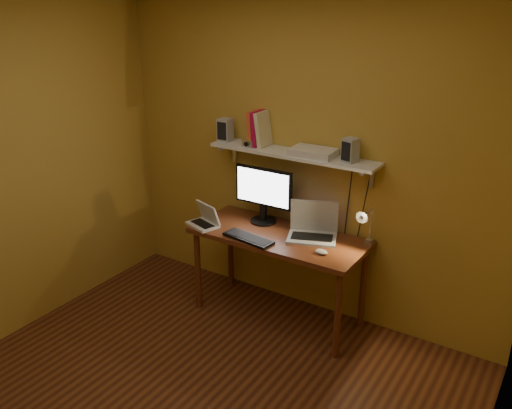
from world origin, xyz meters
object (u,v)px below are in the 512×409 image
Objects in this scene: laptop at (313,228)px; desk_lamp at (366,222)px; speaker_right at (350,150)px; netbook at (205,219)px; router at (313,152)px; desk at (279,244)px; shelf_camera at (248,144)px; mouse at (322,252)px; speaker_left at (225,130)px; wall_shelf at (293,154)px; monitor at (263,192)px; keyboard at (248,238)px.

desk_lamp is (0.42, 0.02, 0.14)m from laptop.
laptop is at bearing -144.19° from speaker_right.
router is at bearing 42.71° from netbook.
speaker_right is (0.48, 0.19, 0.80)m from desk.
desk is at bearing 33.71° from netbook.
laptop is 4.20× the size of shelf_camera.
netbook is at bearing -145.55° from speaker_right.
speaker_left is at bearing 171.27° from mouse.
shelf_camera is (-0.37, -0.07, 0.05)m from wall_shelf.
monitor is at bearing -174.27° from router.
speaker_left reaches higher than desk.
wall_shelf is at bearing 90.00° from desk.
laptop reaches higher than keyboard.
desk is at bearing -142.16° from speaker_right.
router is (-0.48, 0.06, 0.44)m from desk_lamp.
desk is 0.95m from speaker_right.
desk is 0.47m from mouse.
wall_shelf is (0.00, 0.19, 0.69)m from desk.
netbook is 1.30m from desk_lamp.
speaker_left is 1.79× the size of shelf_camera.
shelf_camera is at bearing -159.37° from speaker_right.
mouse is (0.44, -0.33, -0.59)m from wall_shelf.
desk_lamp is at bearing -5.88° from wall_shelf.
desk_lamp is at bearing 0.21° from shelf_camera.
desk_lamp is 1.12m from shelf_camera.
desk_lamp reaches higher than laptop.
monitor is 0.42m from shelf_camera.
laptop is 0.31m from mouse.
keyboard is (-0.39, -0.32, -0.06)m from laptop.
monitor reaches higher than keyboard.
mouse is 1.33m from speaker_left.
mouse is at bearing -17.50° from shelf_camera.
laptop reaches higher than mouse.
desk is 7.93× the size of speaker_right.
shelf_camera is at bearing 130.83° from keyboard.
laptop is 0.59m from router.
netbook is (-0.60, -0.36, -0.56)m from wall_shelf.
laptop is at bearing -5.58° from monitor.
desk_lamp is at bearing -5.58° from speaker_left.
desk is 0.84m from shelf_camera.
laptop is at bearing 137.21° from mouse.
router reaches higher than monitor.
laptop is 0.44m from desk_lamp.
keyboard is (-0.15, -0.41, -0.60)m from wall_shelf.
desk_lamp is 0.66m from router.
shelf_camera reaches higher than keyboard.
router is at bearing 136.87° from mouse.
desk_lamp is at bearing -2.12° from monitor.
mouse is at bearing -51.35° from router.
router is (0.42, 0.04, 0.39)m from monitor.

